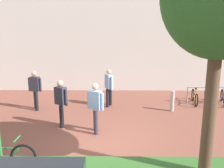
{
  "coord_description": "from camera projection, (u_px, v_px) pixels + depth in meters",
  "views": [
    {
      "loc": [
        0.5,
        -6.69,
        3.39
      ],
      "look_at": [
        0.39,
        2.21,
        1.39
      ],
      "focal_mm": 37.61,
      "sensor_mm": 36.0,
      "label": 1
    }
  ],
  "objects": [
    {
      "name": "person_shirt_white",
      "position": [
        109.0,
        85.0,
        10.67
      ],
      "size": [
        0.4,
        0.54,
        1.72
      ],
      "color": "black",
      "rests_on": "ground"
    },
    {
      "name": "ground_plane",
      "position": [
        99.0,
        143.0,
        7.28
      ],
      "size": [
        60.0,
        60.0,
        0.0
      ],
      "primitive_type": "plane",
      "color": "brown"
    },
    {
      "name": "bollard_steel",
      "position": [
        172.0,
        101.0,
        10.1
      ],
      "size": [
        0.16,
        0.16,
        0.9
      ],
      "primitive_type": "cylinder",
      "color": "#ADADB2",
      "rests_on": "ground"
    },
    {
      "name": "person_shirt_blue",
      "position": [
        95.0,
        105.0,
        7.85
      ],
      "size": [
        0.56,
        0.47,
        1.72
      ],
      "color": "#383342",
      "rests_on": "ground"
    },
    {
      "name": "bike_rack_cluster",
      "position": [
        209.0,
        96.0,
        11.2
      ],
      "size": [
        2.11,
        1.57,
        0.83
      ],
      "color": "#99999E",
      "rests_on": "ground"
    },
    {
      "name": "building_facade",
      "position": [
        106.0,
        2.0,
        13.27
      ],
      "size": [
        28.0,
        1.2,
        10.0
      ],
      "primitive_type": "cube",
      "color": "silver",
      "rests_on": "ground"
    },
    {
      "name": "person_suited_dark",
      "position": [
        35.0,
        88.0,
        10.2
      ],
      "size": [
        0.6,
        0.42,
        1.72
      ],
      "color": "black",
      "rests_on": "ground"
    },
    {
      "name": "bike_at_sign",
      "position": [
        3.0,
        155.0,
        5.88
      ],
      "size": [
        1.68,
        0.42,
        0.86
      ],
      "color": "black",
      "rests_on": "ground"
    },
    {
      "name": "person_suited_navy",
      "position": [
        61.0,
        100.0,
        8.36
      ],
      "size": [
        0.53,
        0.41,
        1.72
      ],
      "color": "black",
      "rests_on": "ground"
    }
  ]
}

